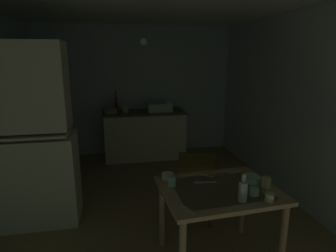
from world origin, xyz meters
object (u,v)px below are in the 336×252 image
(mixing_bowl_counter, at_px, (111,111))
(mug_tall, at_px, (269,198))
(hutch_cabinet, at_px, (31,142))
(hand_pump, at_px, (116,103))
(chair_far_side, at_px, (195,185))
(dining_table, at_px, (219,199))
(sink_basin, at_px, (159,107))
(glass_bottle, at_px, (243,191))
(serving_bowl_wide, at_px, (167,176))

(mixing_bowl_counter, distance_m, mug_tall, 3.44)
(hutch_cabinet, relative_size, hand_pump, 5.16)
(hand_pump, xyz_separation_m, chair_far_side, (0.79, -2.38, -0.57))
(hutch_cabinet, xyz_separation_m, mug_tall, (2.09, -1.35, -0.18))
(dining_table, bearing_deg, hutch_cabinet, 149.64)
(chair_far_side, bearing_deg, hutch_cabinet, 166.47)
(mixing_bowl_counter, xyz_separation_m, dining_table, (0.93, -2.91, -0.29))
(dining_table, relative_size, chair_far_side, 1.18)
(mixing_bowl_counter, xyz_separation_m, chair_far_side, (0.89, -2.28, -0.44))
(hand_pump, bearing_deg, chair_far_side, -71.63)
(sink_basin, height_order, hand_pump, hand_pump)
(sink_basin, height_order, mixing_bowl_counter, sink_basin)
(mug_tall, bearing_deg, chair_far_side, 110.28)
(hutch_cabinet, bearing_deg, glass_bottle, -34.54)
(sink_basin, height_order, mug_tall, sink_basin)
(sink_basin, relative_size, mixing_bowl_counter, 2.02)
(hutch_cabinet, distance_m, serving_bowl_wide, 1.59)
(hutch_cabinet, distance_m, mixing_bowl_counter, 2.05)
(sink_basin, bearing_deg, mug_tall, -83.87)
(dining_table, xyz_separation_m, mug_tall, (0.30, -0.30, 0.13))
(mixing_bowl_counter, relative_size, dining_table, 0.21)
(hutch_cabinet, height_order, mixing_bowl_counter, hutch_cabinet)
(sink_basin, relative_size, chair_far_side, 0.49)
(chair_far_side, relative_size, glass_bottle, 3.82)
(dining_table, xyz_separation_m, chair_far_side, (-0.04, 0.63, -0.16))
(mug_tall, bearing_deg, hutch_cabinet, 147.26)
(mug_tall, height_order, glass_bottle, glass_bottle)
(sink_basin, xyz_separation_m, mug_tall, (0.35, -3.26, -0.19))
(dining_table, relative_size, mug_tall, 14.73)
(mixing_bowl_counter, bearing_deg, dining_table, -72.25)
(hutch_cabinet, height_order, serving_bowl_wide, hutch_cabinet)
(sink_basin, bearing_deg, glass_bottle, -87.44)
(sink_basin, height_order, dining_table, sink_basin)
(mixing_bowl_counter, bearing_deg, serving_bowl_wide, -78.77)
(hutch_cabinet, bearing_deg, mug_tall, -32.74)
(serving_bowl_wide, distance_m, glass_bottle, 0.74)
(mug_tall, bearing_deg, serving_bowl_wide, 140.75)
(mug_tall, bearing_deg, dining_table, 135.57)
(hand_pump, xyz_separation_m, dining_table, (0.83, -3.01, -0.41))
(mixing_bowl_counter, bearing_deg, mug_tall, -68.94)
(dining_table, distance_m, glass_bottle, 0.33)
(sink_basin, height_order, serving_bowl_wide, sink_basin)
(hutch_cabinet, relative_size, dining_table, 1.92)
(sink_basin, bearing_deg, serving_bowl_wide, -97.75)
(chair_far_side, height_order, glass_bottle, glass_bottle)
(hutch_cabinet, height_order, glass_bottle, hutch_cabinet)
(hand_pump, xyz_separation_m, mixing_bowl_counter, (-0.10, -0.10, -0.13))
(dining_table, bearing_deg, mug_tall, -44.43)
(sink_basin, xyz_separation_m, dining_table, (0.05, -2.96, -0.32))
(glass_bottle, bearing_deg, chair_far_side, 98.74)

